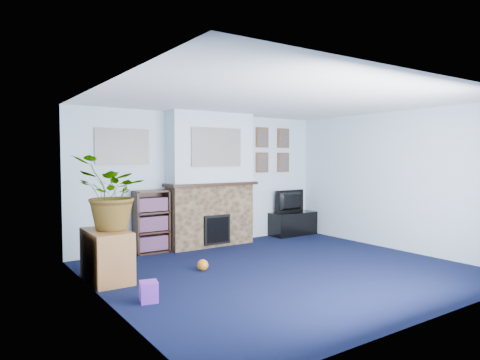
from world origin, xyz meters
TOP-DOWN VIEW (x-y plane):
  - floor at (0.00, 0.00)m, footprint 5.00×4.50m
  - ceiling at (0.00, 0.00)m, footprint 5.00×4.50m
  - wall_back at (0.00, 2.25)m, footprint 5.00×0.04m
  - wall_front at (0.00, -2.25)m, footprint 5.00×0.04m
  - wall_left at (-2.50, 0.00)m, footprint 0.04×4.50m
  - wall_right at (2.50, 0.00)m, footprint 0.04×4.50m
  - chimney_breast at (0.00, 2.05)m, footprint 1.72×0.50m
  - collage_main at (0.00, 1.84)m, footprint 1.00×0.03m
  - collage_left at (-1.55, 2.23)m, footprint 0.90×0.03m
  - portrait_tl at (1.30, 2.23)m, footprint 0.30×0.03m
  - portrait_tr at (1.85, 2.23)m, footprint 0.30×0.03m
  - portrait_bl at (1.30, 2.23)m, footprint 0.30×0.03m
  - portrait_br at (1.85, 2.23)m, footprint 0.30×0.03m
  - tv_stand at (1.95, 2.03)m, footprint 0.99×0.42m
  - television at (1.95, 2.05)m, footprint 0.79×0.16m
  - bookshelf at (-1.12, 2.11)m, footprint 0.58×0.28m
  - sideboard at (-2.24, 0.88)m, footprint 0.47×0.85m
  - potted_plant at (-2.19, 0.83)m, footprint 1.16×1.14m
  - mantel_clock at (-0.07, 2.00)m, footprint 0.10×0.06m
  - mantel_candle at (0.34, 2.00)m, footprint 0.05×0.05m
  - mantel_teddy at (-0.48, 2.00)m, footprint 0.13×0.13m
  - mantel_can at (0.70, 2.00)m, footprint 0.06×0.06m
  - green_crate at (-2.22, 0.96)m, footprint 0.42×0.37m
  - toy_ball at (-0.97, 0.61)m, footprint 0.16×0.16m
  - toy_block at (-2.11, -0.20)m, footprint 0.23×0.23m
  - toy_tube at (-2.30, 1.18)m, footprint 0.33×0.15m

SIDE VIEW (x-z plane):
  - floor at x=0.00m, z-range -0.01..0.01m
  - toy_tube at x=-2.30m, z-range -0.02..0.16m
  - toy_ball at x=-0.97m, z-range 0.01..0.17m
  - toy_block at x=-2.11m, z-range -0.01..0.23m
  - green_crate at x=-2.22m, z-range 0.00..0.28m
  - tv_stand at x=1.95m, z-range -0.01..0.46m
  - sideboard at x=-2.24m, z-range 0.02..0.68m
  - bookshelf at x=-1.12m, z-range -0.02..1.03m
  - television at x=1.95m, z-range 0.47..0.92m
  - potted_plant at x=-2.19m, z-range 0.66..1.63m
  - chimney_breast at x=0.00m, z-range -0.02..2.38m
  - wall_back at x=0.00m, z-range 0.00..2.40m
  - wall_front at x=0.00m, z-range 0.00..2.40m
  - wall_left at x=-2.50m, z-range 0.00..2.40m
  - wall_right at x=2.50m, z-range 0.00..2.40m
  - mantel_can at x=0.70m, z-range 1.15..1.27m
  - mantel_teddy at x=-0.48m, z-range 1.15..1.28m
  - mantel_clock at x=-0.07m, z-range 1.15..1.29m
  - mantel_candle at x=0.34m, z-range 1.15..1.31m
  - portrait_bl at x=1.30m, z-range 1.30..1.70m
  - portrait_br at x=1.85m, z-range 1.30..1.70m
  - collage_left at x=-1.55m, z-range 1.49..2.07m
  - collage_main at x=0.00m, z-range 1.44..2.12m
  - portrait_tl at x=1.30m, z-range 1.80..2.20m
  - portrait_tr at x=1.85m, z-range 1.80..2.20m
  - ceiling at x=0.00m, z-range 2.40..2.40m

